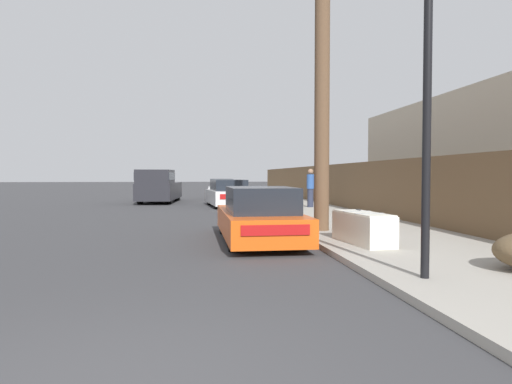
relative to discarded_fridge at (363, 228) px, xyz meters
The scene contains 10 objects.
sidewalk_curb 17.33m from the discarded_fridge, 86.20° to the left, with size 4.20×63.00×0.12m, color #9E998E.
discarded_fridge is the anchor object (origin of this frame).
parked_sports_car_red 2.47m from the discarded_fridge, 147.50° to the left, with size 1.76×4.66×1.31m.
car_parked_mid 13.87m from the discarded_fridge, 98.26° to the left, with size 2.20×4.64×1.36m.
car_parked_far 21.23m from the discarded_fridge, 95.28° to the left, with size 1.82×4.45×1.35m.
pickup_truck 18.22m from the discarded_fridge, 108.41° to the left, with size 2.34×5.75×1.89m.
utility_pole 4.61m from the discarded_fridge, 96.16° to the left, with size 1.80×0.40×8.41m.
street_lamp 4.17m from the discarded_fridge, 95.52° to the right, with size 0.26×0.26×4.92m.
wooden_fence 13.96m from the discarded_fridge, 77.16° to the left, with size 0.08×39.58×2.00m, color brown.
pedestrian 11.22m from the discarded_fridge, 81.62° to the left, with size 0.34×0.34×1.76m.
Camera 1 is at (0.63, -3.17, 1.58)m, focal length 32.00 mm.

